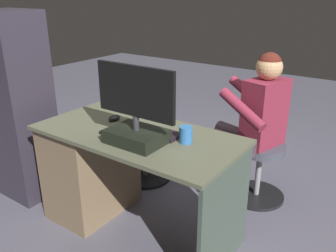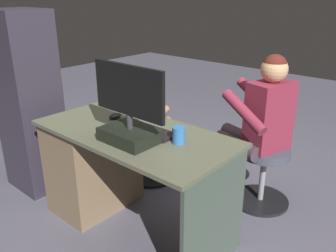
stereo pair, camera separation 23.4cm
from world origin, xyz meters
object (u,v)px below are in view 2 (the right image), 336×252
(desk, at_px, (102,163))
(cup, at_px, (179,135))
(computer_mouse, at_px, (115,116))
(keyboard, at_px, (146,130))
(tv_remote, at_px, (109,128))
(office_chair_teddy, at_px, (151,148))
(monitor, at_px, (130,117))
(teddy_bear, at_px, (151,110))
(person, at_px, (256,119))
(visitor_chair, at_px, (263,170))

(desk, height_order, cup, cup)
(desk, xyz_separation_m, computer_mouse, (-0.08, -0.08, 0.36))
(keyboard, bearing_deg, tv_remote, 32.37)
(office_chair_teddy, bearing_deg, computer_mouse, 107.40)
(monitor, xyz_separation_m, office_chair_teddy, (0.52, -0.71, -0.60))
(monitor, relative_size, keyboard, 1.26)
(monitor, relative_size, teddy_bear, 1.49)
(monitor, distance_m, teddy_bear, 0.93)
(desk, height_order, computer_mouse, computer_mouse)
(cup, distance_m, person, 0.80)
(keyboard, relative_size, person, 0.36)
(person, bearing_deg, tv_remote, 58.43)
(keyboard, height_order, tv_remote, keyboard)
(computer_mouse, relative_size, visitor_chair, 0.21)
(monitor, bearing_deg, desk, -14.71)
(teddy_bear, distance_m, person, 0.87)
(office_chair_teddy, bearing_deg, person, -164.00)
(monitor, distance_m, tv_remote, 0.28)
(office_chair_teddy, distance_m, visitor_chair, 0.96)
(cup, distance_m, tv_remote, 0.50)
(person, bearing_deg, office_chair_teddy, 16.00)
(tv_remote, distance_m, visitor_chair, 1.23)
(monitor, bearing_deg, tv_remote, -8.71)
(teddy_bear, bearing_deg, office_chair_teddy, 90.00)
(cup, bearing_deg, teddy_bear, -36.35)
(tv_remote, xyz_separation_m, visitor_chair, (-0.65, -0.94, -0.46))
(keyboard, bearing_deg, visitor_chair, -118.66)
(tv_remote, bearing_deg, teddy_bear, -60.84)
(tv_remote, distance_m, office_chair_teddy, 0.86)
(tv_remote, relative_size, person, 0.13)
(tv_remote, bearing_deg, person, -114.64)
(office_chair_teddy, relative_size, person, 0.40)
(desk, bearing_deg, visitor_chair, -134.70)
(office_chair_teddy, bearing_deg, tv_remote, 112.62)
(teddy_bear, bearing_deg, desk, 97.42)
(cup, xyz_separation_m, visitor_chair, (-0.17, -0.81, -0.50))
(desk, relative_size, visitor_chair, 2.86)
(desk, xyz_separation_m, visitor_chair, (-0.85, -0.86, -0.11))
(desk, relative_size, office_chair_teddy, 2.86)
(computer_mouse, height_order, tv_remote, computer_mouse)
(person, bearing_deg, monitor, 71.55)
(monitor, relative_size, visitor_chair, 1.15)
(keyboard, xyz_separation_m, person, (-0.35, -0.78, -0.06))
(desk, xyz_separation_m, monitor, (-0.44, 0.12, 0.49))
(monitor, height_order, person, monitor)
(visitor_chair, bearing_deg, teddy_bear, 15.26)
(keyboard, distance_m, office_chair_teddy, 0.86)
(cup, relative_size, tv_remote, 0.66)
(keyboard, height_order, person, person)
(office_chair_teddy, xyz_separation_m, person, (-0.84, -0.24, 0.40))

